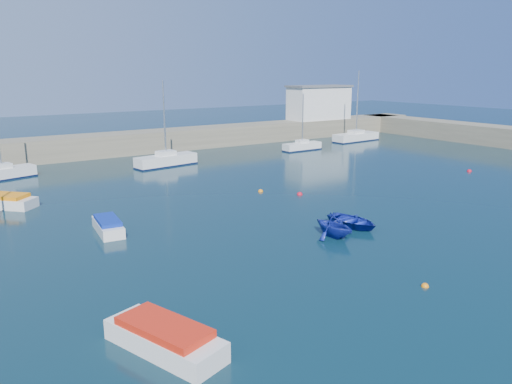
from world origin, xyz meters
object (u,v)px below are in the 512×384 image
motorboat_0 (165,338)px  sailboat_6 (166,160)px  motorboat_2 (2,201)px  sailboat_8 (356,137)px  dinghy_left (334,225)px  motorboat_1 (108,226)px  harbor_office (319,103)px  sailboat_5 (2,173)px  sailboat_7 (302,146)px  dinghy_center (353,221)px

motorboat_0 → sailboat_6: bearing=47.3°
motorboat_2 → sailboat_6: bearing=-17.2°
sailboat_8 → dinghy_left: (-32.45, -30.74, 0.13)m
sailboat_6 → motorboat_2: bearing=108.2°
motorboat_1 → dinghy_left: 14.36m
harbor_office → sailboat_8: bearing=-85.6°
motorboat_1 → motorboat_2: motorboat_2 is taller
harbor_office → sailboat_5: 47.50m
sailboat_8 → motorboat_2: 49.93m
motorboat_0 → motorboat_2: (-2.09, 25.42, -0.03)m
motorboat_1 → motorboat_2: size_ratio=0.82×
motorboat_0 → motorboat_1: size_ratio=1.32×
sailboat_8 → sailboat_7: bearing=97.2°
motorboat_1 → harbor_office: bearing=40.7°
sailboat_7 → harbor_office: bearing=-49.6°
motorboat_1 → dinghy_left: (11.38, -8.74, 0.33)m
sailboat_5 → motorboat_1: bearing=172.7°
sailboat_6 → dinghy_left: bearing=169.1°
sailboat_8 → motorboat_0: bearing=124.3°
sailboat_5 → dinghy_center: size_ratio=2.16×
sailboat_5 → motorboat_1: 21.70m
harbor_office → sailboat_7: 16.07m
sailboat_6 → sailboat_7: sailboat_6 is taller
sailboat_6 → sailboat_8: size_ratio=0.90×
sailboat_6 → motorboat_1: bearing=138.3°
sailboat_7 → dinghy_left: (-20.32, -28.29, 0.23)m
sailboat_6 → sailboat_5: bearing=73.2°
motorboat_2 → harbor_office: bearing=-22.1°
sailboat_6 → motorboat_2: sailboat_6 is taller
harbor_office → sailboat_5: (-46.55, -8.33, -4.49)m
motorboat_2 → dinghy_left: 25.08m
dinghy_center → motorboat_1: bearing=143.7°
sailboat_6 → dinghy_left: size_ratio=3.11×
dinghy_left → sailboat_6: bearing=83.5°
sailboat_6 → dinghy_center: size_ratio=2.48×
sailboat_8 → motorboat_0: sailboat_8 is taller
dinghy_left → sailboat_5: bearing=111.7°
sailboat_5 → dinghy_left: sailboat_5 is taller
sailboat_6 → motorboat_0: size_ratio=1.75×
dinghy_center → sailboat_8: bearing=38.2°
sailboat_6 → motorboat_1: (-12.49, -19.17, -0.22)m
sailboat_5 → motorboat_2: bearing=156.5°
harbor_office → motorboat_1: harbor_office is taller
sailboat_6 → motorboat_0: sailboat_6 is taller
harbor_office → dinghy_left: (-31.85, -38.51, -4.33)m
harbor_office → motorboat_0: size_ratio=1.91×
motorboat_2 → sailboat_7: bearing=-30.0°
motorboat_0 → dinghy_center: 17.97m
sailboat_6 → sailboat_8: (31.34, 2.83, -0.02)m
sailboat_7 → motorboat_0: 48.69m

